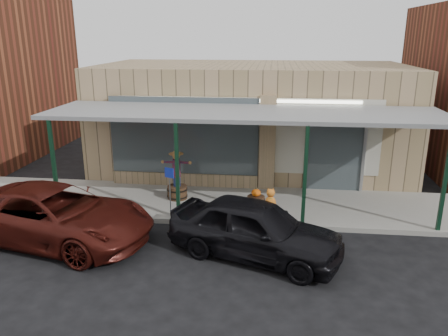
# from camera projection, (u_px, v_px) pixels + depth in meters

# --- Properties ---
(ground) EXTENTS (120.00, 120.00, 0.00)m
(ground) POSITION_uv_depth(u_px,v_px,m) (233.00, 262.00, 10.67)
(ground) COLOR black
(ground) RESTS_ON ground
(sidewalk) EXTENTS (40.00, 3.20, 0.15)m
(sidewalk) POSITION_uv_depth(u_px,v_px,m) (243.00, 204.00, 14.07)
(sidewalk) COLOR gray
(sidewalk) RESTS_ON ground
(storefront) EXTENTS (12.00, 6.25, 4.20)m
(storefront) POSITION_uv_depth(u_px,v_px,m) (252.00, 117.00, 17.81)
(storefront) COLOR tan
(storefront) RESTS_ON ground
(awning) EXTENTS (12.00, 3.00, 3.04)m
(awning) POSITION_uv_depth(u_px,v_px,m) (244.00, 114.00, 13.17)
(awning) COLOR slate
(awning) RESTS_ON ground
(block_buildings_near) EXTENTS (61.00, 8.00, 8.00)m
(block_buildings_near) POSITION_uv_depth(u_px,v_px,m) (302.00, 74.00, 18.09)
(block_buildings_near) COLOR brown
(block_buildings_near) RESTS_ON ground
(barrel_scarecrow) EXTENTS (0.98, 0.83, 1.66)m
(barrel_scarecrow) POSITION_uv_depth(u_px,v_px,m) (177.00, 182.00, 14.24)
(barrel_scarecrow) COLOR #4B321E
(barrel_scarecrow) RESTS_ON sidewalk
(barrel_pumpkin) EXTENTS (0.72, 0.72, 0.65)m
(barrel_pumpkin) POSITION_uv_depth(u_px,v_px,m) (256.00, 200.00, 13.58)
(barrel_pumpkin) COLOR #4B321E
(barrel_pumpkin) RESTS_ON sidewalk
(handicap_sign) EXTENTS (0.29, 0.13, 1.45)m
(handicap_sign) POSITION_uv_depth(u_px,v_px,m) (170.00, 185.00, 12.86)
(handicap_sign) COLOR gray
(handicap_sign) RESTS_ON sidewalk
(parked_sedan) EXTENTS (4.67, 3.10, 1.51)m
(parked_sedan) POSITION_uv_depth(u_px,v_px,m) (255.00, 229.00, 10.75)
(parked_sedan) COLOR black
(parked_sedan) RESTS_ON ground
(car_maroon) EXTENTS (5.74, 3.55, 1.48)m
(car_maroon) POSITION_uv_depth(u_px,v_px,m) (55.00, 215.00, 11.57)
(car_maroon) COLOR #42120D
(car_maroon) RESTS_ON ground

